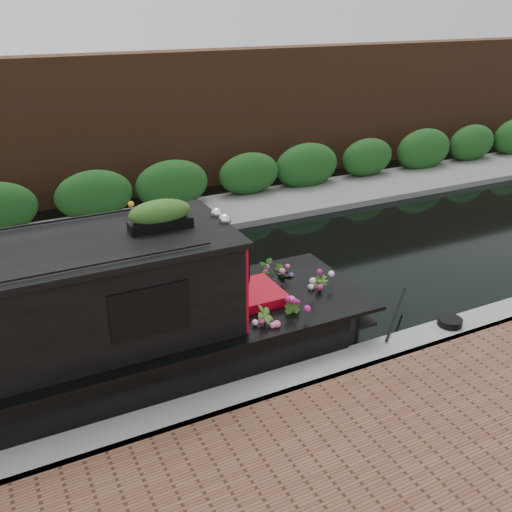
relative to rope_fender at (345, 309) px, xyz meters
name	(u,v)px	position (x,y,z in m)	size (l,w,h in m)	color
ground	(152,309)	(-3.06, 1.88, -0.18)	(80.00, 80.00, 0.00)	black
near_bank_coping	(222,413)	(-3.06, -1.42, -0.18)	(40.00, 0.60, 0.50)	gray
far_bank_path	(102,235)	(-3.06, 6.08, -0.18)	(40.00, 2.40, 0.34)	slate
far_hedge	(94,223)	(-3.06, 6.98, -0.18)	(40.00, 1.10, 2.80)	#194517
far_brick_wall	(78,200)	(-3.06, 9.08, -0.18)	(40.00, 1.00, 8.00)	#4B2A19
rope_fender	(345,309)	(0.00, 0.00, 0.00)	(0.36, 0.36, 0.38)	brown
coiled_mooring_rope	(450,322)	(1.21, -1.35, 0.13)	(0.42, 0.42, 0.12)	black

